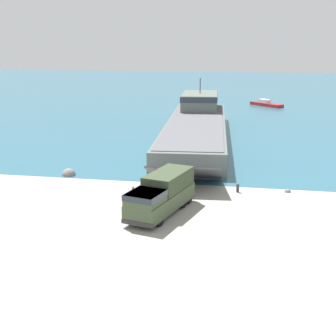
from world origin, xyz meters
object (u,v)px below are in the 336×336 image
Objects in this scene: military_truck at (161,194)px; moored_boat_b at (266,104)px; mooring_bollard at (238,188)px; soldier_on_ramp at (133,195)px; landing_craft at (197,124)px.

moored_boat_b is (9.41, 67.47, -1.11)m from military_truck.
mooring_bollard is (-3.72, -61.09, -0.03)m from moored_boat_b.
moored_boat_b is 8.98× the size of mooring_bollard.
moored_boat_b is (11.96, 66.39, -0.55)m from soldier_on_ramp.
soldier_on_ramp is at bearing 34.93° from moored_boat_b.
mooring_bollard is (6.71, -24.79, -1.41)m from landing_craft.
landing_craft reaches higher than military_truck.
military_truck is 4.78× the size of soldier_on_ramp.
landing_craft reaches higher than moored_boat_b.
soldier_on_ramp is (-2.54, 1.08, -0.56)m from military_truck.
mooring_bollard is at bearing 41.66° from moored_boat_b.
landing_craft is at bearing 29.10° from moored_boat_b.
soldier_on_ramp is 9.81m from mooring_bollard.
landing_craft reaches higher than soldier_on_ramp.
landing_craft is 31.19m from military_truck.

